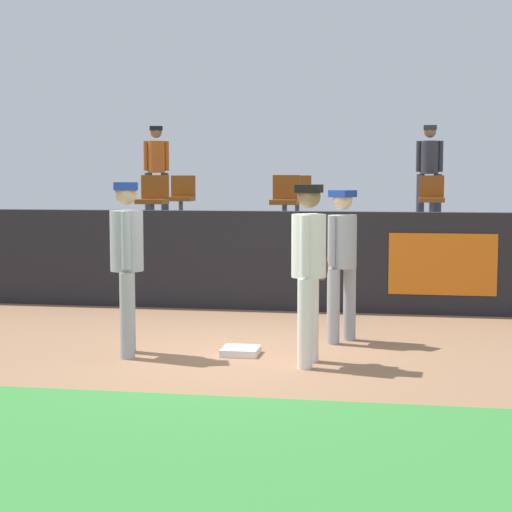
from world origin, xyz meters
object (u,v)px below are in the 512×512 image
object	(u,v)px
player_fielder_home	(309,261)
seat_front_center	(285,198)
player_runner_visitor	(127,256)
seat_front_left	(153,197)
seat_back_left	(182,195)
first_base	(241,351)
seat_back_right	(431,196)
spectator_capped	(156,165)
player_coach_visitor	(342,255)
seat_back_center	(298,195)
spectator_hooded	(429,166)

from	to	relation	value
player_fielder_home	seat_front_center	distance (m)	5.13
player_runner_visitor	seat_front_center	size ratio (longest dim) A/B	2.25
seat_front_left	seat_back_left	distance (m)	1.80
first_base	seat_back_right	size ratio (longest dim) A/B	0.48
first_base	player_fielder_home	world-z (taller)	player_fielder_home
player_runner_visitor	spectator_capped	distance (m)	7.91
player_fielder_home	seat_back_right	size ratio (longest dim) A/B	2.23
player_fielder_home	seat_front_center	size ratio (longest dim) A/B	2.23
player_coach_visitor	seat_back_left	distance (m)	6.53
seat_front_left	spectator_capped	size ratio (longest dim) A/B	0.46
player_coach_visitor	seat_back_center	size ratio (longest dim) A/B	2.14
seat_front_center	seat_back_left	distance (m)	2.86
player_fielder_home	seat_front_left	world-z (taller)	seat_front_left
seat_back_right	seat_front_left	world-z (taller)	same
player_coach_visitor	spectator_hooded	world-z (taller)	spectator_hooded
seat_back_center	spectator_capped	world-z (taller)	spectator_capped
seat_back_left	spectator_capped	bearing A→B (deg)	129.60
seat_front_left	seat_back_center	world-z (taller)	same
player_runner_visitor	seat_back_center	distance (m)	6.78
seat_back_right	spectator_capped	xyz separation A→B (m)	(-5.39, 0.92, 0.59)
player_fielder_home	seat_back_left	xyz separation A→B (m)	(-3.15, 6.82, 0.54)
spectator_capped	seat_front_center	bearing A→B (deg)	117.11
seat_front_left	seat_back_center	size ratio (longest dim) A/B	1.00
player_runner_visitor	player_coach_visitor	bearing A→B (deg)	100.13
seat_front_center	spectator_capped	distance (m)	4.08
first_base	seat_back_left	distance (m)	7.04
spectator_hooded	seat_front_center	bearing A→B (deg)	45.27
seat_front_left	seat_front_center	distance (m)	2.24
seat_front_left	player_fielder_home	bearing A→B (deg)	-57.71
first_base	spectator_hooded	world-z (taller)	spectator_hooded
seat_back_right	seat_front_center	bearing A→B (deg)	-143.22
first_base	seat_back_left	bearing A→B (deg)	110.12
seat_back_center	first_base	bearing A→B (deg)	-88.63
player_coach_visitor	seat_front_left	distance (m)	5.10
player_fielder_home	seat_back_center	size ratio (longest dim) A/B	2.23
player_coach_visitor	seat_back_right	bearing A→B (deg)	-160.07
spectator_hooded	seat_back_center	bearing A→B (deg)	13.61
seat_back_right	seat_back_left	bearing A→B (deg)	180.00
seat_front_left	seat_back_center	distance (m)	2.86
spectator_capped	seat_front_left	bearing A→B (deg)	84.83
player_runner_visitor	seat_front_left	world-z (taller)	seat_front_left
player_runner_visitor	seat_back_center	xyz separation A→B (m)	(1.06, 6.68, 0.53)
first_base	player_coach_visitor	xyz separation A→B (m)	(1.04, 0.91, 1.00)
spectator_hooded	spectator_capped	size ratio (longest dim) A/B	0.97
seat_front_center	seat_back_left	xyz separation A→B (m)	(-2.22, 1.80, 0.00)
player_runner_visitor	seat_front_left	bearing A→B (deg)	176.81
seat_front_center	spectator_hooded	size ratio (longest dim) A/B	0.48
player_fielder_home	first_base	bearing A→B (deg)	-110.09
player_runner_visitor	spectator_hooded	bearing A→B (deg)	137.83
player_runner_visitor	seat_back_center	world-z (taller)	seat_back_center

